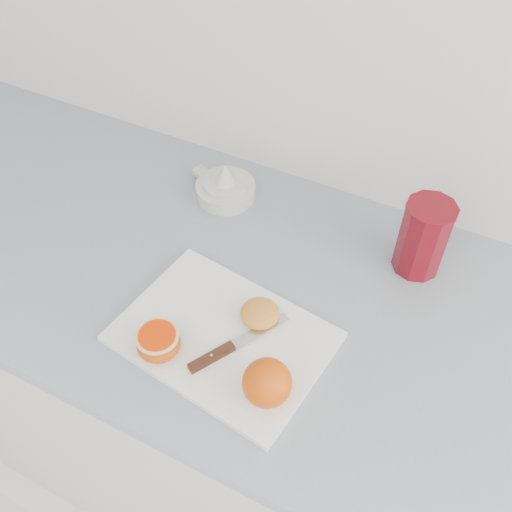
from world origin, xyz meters
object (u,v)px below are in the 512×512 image
object	(u,v)px
half_orange	(159,343)
citrus_juicer	(225,187)
cutting_board	(223,337)
red_tumbler	(423,240)
counter	(292,422)

from	to	relation	value
half_orange	citrus_juicer	size ratio (longest dim) A/B	0.46
cutting_board	citrus_juicer	xyz separation A→B (m)	(-0.16, 0.30, 0.02)
red_tumbler	half_orange	bearing A→B (deg)	-129.89
counter	citrus_juicer	bearing A→B (deg)	144.53
half_orange	red_tumbler	size ratio (longest dim) A/B	0.48
counter	cutting_board	xyz separation A→B (m)	(-0.09, -0.13, 0.45)
counter	red_tumbler	size ratio (longest dim) A/B	16.41
citrus_juicer	red_tumbler	distance (m)	0.40
cutting_board	counter	bearing A→B (deg)	55.02
red_tumbler	citrus_juicer	bearing A→B (deg)	178.61
cutting_board	red_tumbler	xyz separation A→B (m)	(0.23, 0.29, 0.06)
citrus_juicer	red_tumbler	bearing A→B (deg)	-1.39
half_orange	red_tumbler	distance (m)	0.48
citrus_juicer	half_orange	bearing A→B (deg)	-76.42
counter	citrus_juicer	distance (m)	0.56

